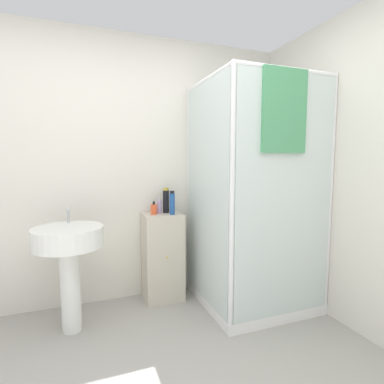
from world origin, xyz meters
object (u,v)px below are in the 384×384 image
(sink, at_px, (69,251))
(soap_dispenser, at_px, (154,209))
(shampoo_bottle_tall_black, at_px, (166,201))
(shampoo_bottle_blue, at_px, (172,203))
(lotion_bottle_white, at_px, (159,207))

(sink, height_order, soap_dispenser, sink)
(sink, distance_m, soap_dispenser, 0.82)
(sink, height_order, shampoo_bottle_tall_black, shampoo_bottle_tall_black)
(soap_dispenser, bearing_deg, sink, -159.40)
(sink, relative_size, shampoo_bottle_blue, 4.34)
(soap_dispenser, xyz_separation_m, shampoo_bottle_tall_black, (0.13, 0.05, 0.07))
(soap_dispenser, distance_m, lotion_bottle_white, 0.08)
(soap_dispenser, xyz_separation_m, lotion_bottle_white, (0.06, 0.04, 0.02))
(shampoo_bottle_blue, bearing_deg, soap_dispenser, 159.38)
(sink, distance_m, shampoo_bottle_blue, 0.97)
(shampoo_bottle_tall_black, height_order, shampoo_bottle_blue, shampoo_bottle_tall_black)
(shampoo_bottle_blue, height_order, lotion_bottle_white, shampoo_bottle_blue)
(sink, bearing_deg, lotion_bottle_white, 21.80)
(lotion_bottle_white, bearing_deg, sink, -158.20)
(soap_dispenser, relative_size, shampoo_bottle_blue, 0.56)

